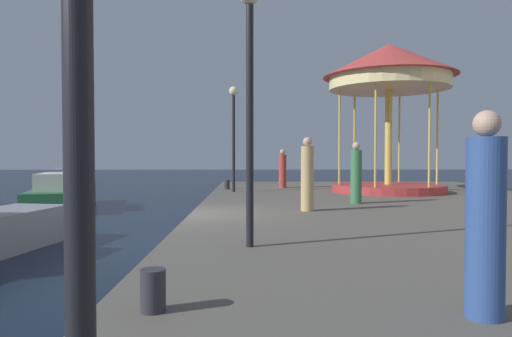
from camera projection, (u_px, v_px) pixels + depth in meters
name	position (u px, v px, depth m)	size (l,w,h in m)	color
ground_plane	(190.00, 246.00, 11.61)	(120.00, 120.00, 0.00)	black
quay_dock	(443.00, 229.00, 11.67)	(12.78, 27.76, 0.80)	#5B564F
sailboat_green	(62.00, 195.00, 19.49)	(3.43, 6.12, 7.19)	#236638
carousel	(389.00, 80.00, 18.31)	(5.21, 5.21, 5.87)	#B23333
lamp_post_mid_promenade	(250.00, 66.00, 7.35)	(0.36, 0.36, 4.22)	black
lamp_post_far_end	(234.00, 120.00, 18.45)	(0.36, 0.36, 4.21)	black
bollard_south	(227.00, 185.00, 19.89)	(0.24, 0.24, 0.40)	#2D2D33
bollard_north	(153.00, 290.00, 4.36)	(0.24, 0.24, 0.40)	#2D2D33
person_mid_promenade	(307.00, 176.00, 12.16)	(0.34, 0.34, 1.95)	tan
person_near_carousel	(283.00, 170.00, 20.77)	(0.34, 0.34, 1.73)	#B23833
person_far_corner	(356.00, 175.00, 14.04)	(0.34, 0.34, 1.87)	#387247
person_by_the_water	(485.00, 221.00, 4.17)	(0.34, 0.34, 1.88)	#2D4C8C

